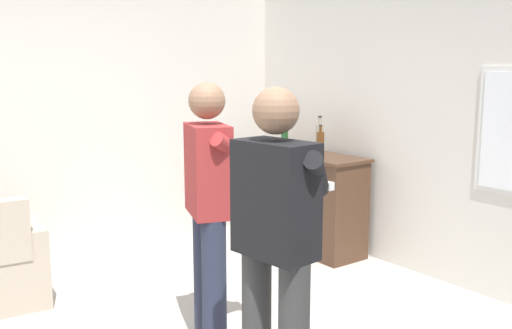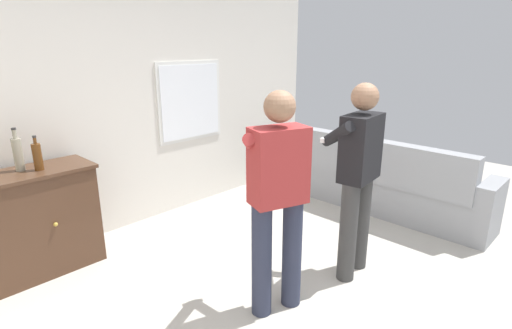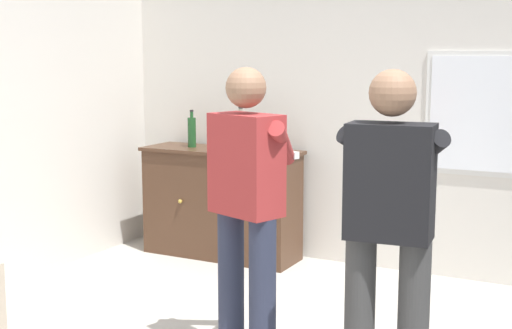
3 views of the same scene
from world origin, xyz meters
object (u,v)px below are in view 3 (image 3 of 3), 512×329
bottle_wine_green (192,132)px  bottle_spirits_clear (247,137)px  sideboard_cabinet (221,203)px  person_standing_left (248,203)px  person_standing_right (389,226)px  bottle_liquor_amber (241,132)px

bottle_wine_green → bottle_spirits_clear: bearing=-3.8°
bottle_spirits_clear → sideboard_cabinet: bearing=172.0°
person_standing_left → person_standing_right: 0.86m
bottle_spirits_clear → person_standing_left: person_standing_left is taller
bottle_liquor_amber → person_standing_left: person_standing_left is taller
bottle_wine_green → bottle_spirits_clear: bottle_wine_green is taller
person_standing_left → person_standing_right: (0.85, -0.16, 0.00)m
sideboard_cabinet → person_standing_right: 2.95m
sideboard_cabinet → bottle_spirits_clear: 0.65m
bottle_spirits_clear → person_standing_left: bearing=-61.7°
person_standing_left → bottle_wine_green: bearing=129.8°
bottle_spirits_clear → person_standing_right: size_ratio=0.18×
sideboard_cabinet → bottle_liquor_amber: 0.64m
person_standing_left → person_standing_right: size_ratio=1.00×
sideboard_cabinet → person_standing_left: 2.29m
person_standing_right → person_standing_left: bearing=169.6°
bottle_spirits_clear → person_standing_right: person_standing_right is taller
bottle_wine_green → bottle_liquor_amber: size_ratio=0.89×
bottle_wine_green → person_standing_left: (1.55, -1.86, -0.14)m
person_standing_left → person_standing_right: same height
bottle_liquor_amber → sideboard_cabinet: bearing=-160.0°
person_standing_left → bottle_liquor_amber: bearing=119.7°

